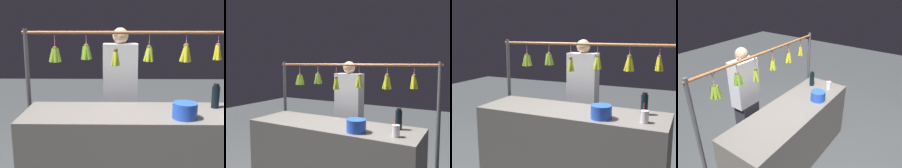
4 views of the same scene
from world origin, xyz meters
The scene contains 5 objects.
market_counter centered at (0.00, 0.00, 0.43)m, with size 2.02×0.65×0.86m, color #66605B.
display_rack centered at (0.03, -0.43, 1.15)m, with size 2.25×0.13×1.58m.
water_bottle centered at (-0.73, -0.14, 0.97)m, with size 0.07×0.07×0.23m.
blue_bucket centered at (-0.38, 0.16, 0.93)m, with size 0.20×0.20×0.13m, color blue.
vendor_person centered at (0.14, -0.71, 0.79)m, with size 0.38×0.20×1.59m.
Camera 1 is at (0.19, 2.41, 1.63)m, focal length 45.50 mm.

